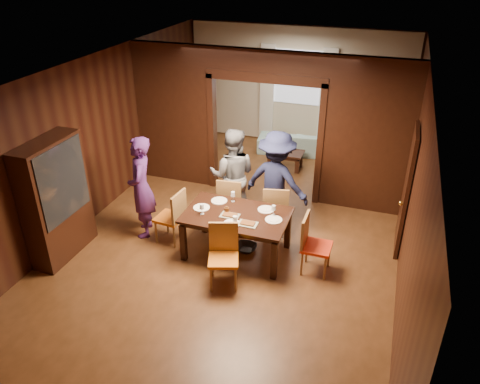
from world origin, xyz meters
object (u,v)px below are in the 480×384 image
(dining_table, at_px, (237,234))
(hutch, at_px, (56,200))
(chair_far_r, at_px, (276,209))
(chair_far_l, at_px, (232,200))
(chair_near, at_px, (223,257))
(chair_left, at_px, (170,216))
(chair_right, at_px, (317,245))
(sofa, at_px, (296,142))
(coffee_table, at_px, (285,160))
(person_navy, at_px, (276,181))
(person_purple, at_px, (141,187))
(person_grey, at_px, (233,175))

(dining_table, bearing_deg, hutch, -161.86)
(chair_far_r, bearing_deg, chair_far_l, -15.27)
(chair_near, bearing_deg, chair_far_r, 58.84)
(chair_left, bearing_deg, chair_near, 63.17)
(chair_left, distance_m, chair_right, 2.53)
(dining_table, height_order, chair_far_r, chair_far_r)
(chair_near, relative_size, hutch, 0.48)
(sofa, relative_size, hutch, 0.91)
(chair_far_r, bearing_deg, hutch, 15.58)
(chair_far_l, xyz_separation_m, chair_near, (0.46, -1.66, 0.00))
(coffee_table, bearing_deg, chair_right, -68.98)
(chair_left, bearing_deg, person_navy, 128.55)
(person_purple, height_order, chair_far_l, person_purple)
(chair_near, height_order, hutch, hutch)
(person_navy, distance_m, sofa, 3.51)
(person_purple, xyz_separation_m, coffee_table, (1.70, 3.43, -0.71))
(person_grey, distance_m, sofa, 3.48)
(chair_far_r, bearing_deg, coffee_table, -92.75)
(person_purple, xyz_separation_m, chair_right, (3.07, -0.12, -0.42))
(coffee_table, xyz_separation_m, chair_right, (1.36, -3.55, 0.28))
(person_navy, relative_size, chair_left, 1.88)
(person_grey, xyz_separation_m, chair_near, (0.52, -1.87, -0.40))
(chair_left, relative_size, hutch, 0.48)
(person_navy, height_order, hutch, hutch)
(sofa, relative_size, chair_near, 1.87)
(person_grey, height_order, chair_far_r, person_grey)
(chair_far_r, height_order, hutch, hutch)
(sofa, bearing_deg, hutch, 56.69)
(coffee_table, bearing_deg, hutch, -121.34)
(person_grey, xyz_separation_m, chair_far_r, (0.88, -0.24, -0.40))
(person_grey, height_order, coffee_table, person_grey)
(person_grey, distance_m, chair_far_r, 1.00)
(chair_left, relative_size, chair_near, 1.00)
(chair_far_l, bearing_deg, person_navy, -173.30)
(person_navy, distance_m, chair_near, 1.92)
(dining_table, relative_size, chair_far_l, 1.72)
(dining_table, xyz_separation_m, chair_right, (1.32, -0.05, 0.10))
(sofa, relative_size, dining_table, 1.09)
(hutch, bearing_deg, chair_far_r, 28.42)
(person_navy, bearing_deg, chair_far_r, 117.24)
(person_purple, bearing_deg, sofa, 135.00)
(coffee_table, height_order, chair_left, chair_left)
(chair_left, bearing_deg, hutch, -54.00)
(person_purple, height_order, chair_near, person_purple)
(chair_far_l, relative_size, chair_far_r, 1.00)
(chair_left, bearing_deg, person_purple, -92.14)
(chair_left, bearing_deg, chair_right, 94.36)
(chair_near, bearing_deg, chair_left, 129.25)
(chair_right, height_order, chair_near, same)
(chair_right, bearing_deg, hutch, 102.12)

